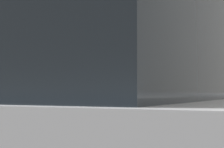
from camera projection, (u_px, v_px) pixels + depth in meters
The scene contains 4 objects.
parking_meter at pixel (93, 76), 3.94m from camera, with size 0.19×0.20×1.57m.
pedestrian_at_meter at pixel (164, 103), 3.75m from camera, with size 0.61×0.63×1.66m.
parked_hatchback_silver at pixel (27, 145), 2.26m from camera, with size 4.03×1.83×1.81m.
background_railing at pixel (204, 116), 5.79m from camera, with size 24.06×0.06×0.99m.
Camera 1 is at (1.47, -3.02, 1.20)m, focal length 74.62 mm.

